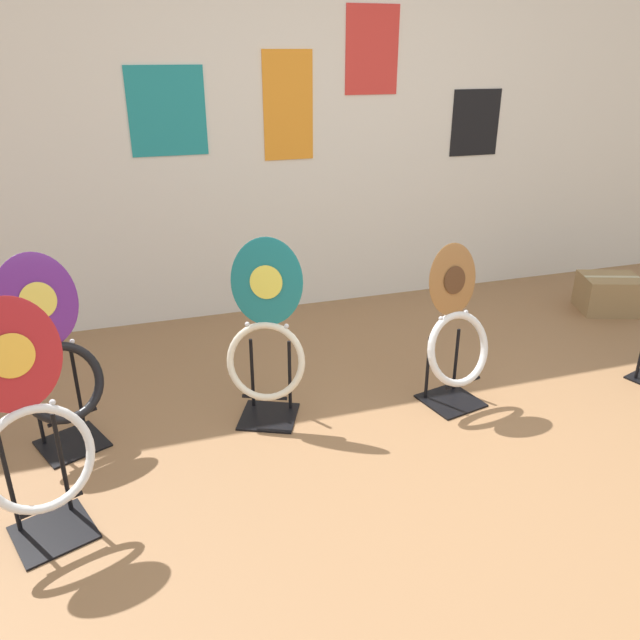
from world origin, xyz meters
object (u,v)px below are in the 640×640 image
Objects in this scene: toilet_seat_display_purple_note at (54,358)px; storage_box at (609,294)px; toilet_seat_display_woodgrain at (456,334)px; toilet_seat_display_crimson_swirl at (31,434)px; toilet_seat_display_teal_sax at (266,342)px.

storage_box is (3.62, 0.56, -0.32)m from toilet_seat_display_purple_note.
toilet_seat_display_woodgrain is 1.81× the size of storage_box.
toilet_seat_display_woodgrain is 0.90× the size of toilet_seat_display_crimson_swirl.
toilet_seat_display_teal_sax is 2.74m from storage_box.
toilet_seat_display_purple_note is 1.94× the size of storage_box.
toilet_seat_display_crimson_swirl reaches higher than toilet_seat_display_woodgrain.
toilet_seat_display_purple_note is at bearing 173.40° from toilet_seat_display_woodgrain.
toilet_seat_display_crimson_swirl reaches higher than toilet_seat_display_teal_sax.
toilet_seat_display_purple_note is at bearing 86.54° from toilet_seat_display_crimson_swirl.
toilet_seat_display_woodgrain is 2.00m from toilet_seat_display_crimson_swirl.
toilet_seat_display_purple_note is 0.97m from toilet_seat_display_teal_sax.
toilet_seat_display_teal_sax is at bearing 28.79° from toilet_seat_display_crimson_swirl.
toilet_seat_display_teal_sax is (0.97, -0.07, -0.03)m from toilet_seat_display_purple_note.
toilet_seat_display_teal_sax is at bearing -166.54° from storage_box.
toilet_seat_display_teal_sax reaches higher than storage_box.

